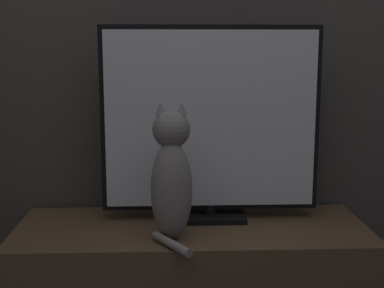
# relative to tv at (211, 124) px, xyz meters

# --- Properties ---
(tv_stand) EXTENTS (1.28, 0.50, 0.45)m
(tv_stand) POSITION_rel_tv_xyz_m (-0.07, -0.08, -0.59)
(tv_stand) COLOR brown
(tv_stand) RESTS_ON ground_plane
(tv) EXTENTS (0.81, 0.16, 0.73)m
(tv) POSITION_rel_tv_xyz_m (0.00, 0.00, 0.00)
(tv) COLOR black
(tv) RESTS_ON tv_stand
(cat) EXTENTS (0.14, 0.28, 0.47)m
(cat) POSITION_rel_tv_xyz_m (-0.15, -0.20, -0.15)
(cat) COLOR gray
(cat) RESTS_ON tv_stand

